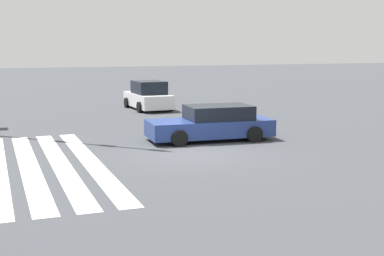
{
  "coord_description": "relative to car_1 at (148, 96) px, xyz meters",
  "views": [
    {
      "loc": [
        17.02,
        -6.43,
        3.71
      ],
      "look_at": [
        0.0,
        0.0,
        0.89
      ],
      "focal_mm": 50.0,
      "sensor_mm": 36.0,
      "label": 1
    }
  ],
  "objects": [
    {
      "name": "ground_plane",
      "position": [
        12.98,
        -2.17,
        -0.76
      ],
      "size": [
        152.87,
        152.87,
        0.0
      ],
      "primitive_type": "plane",
      "color": "#3D3F44"
    },
    {
      "name": "car_2",
      "position": [
        10.76,
        -0.49,
        -0.11
      ],
      "size": [
        2.36,
        4.98,
        1.37
      ],
      "rotation": [
        0.0,
        0.0,
        -1.63
      ],
      "color": "navy",
      "rests_on": "ground_plane"
    },
    {
      "name": "car_1",
      "position": [
        0.0,
        0.0,
        0.0
      ],
      "size": [
        4.28,
        2.17,
        1.67
      ],
      "rotation": [
        0.0,
        0.0,
        3.18
      ],
      "color": "silver",
      "rests_on": "ground_plane"
    }
  ]
}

